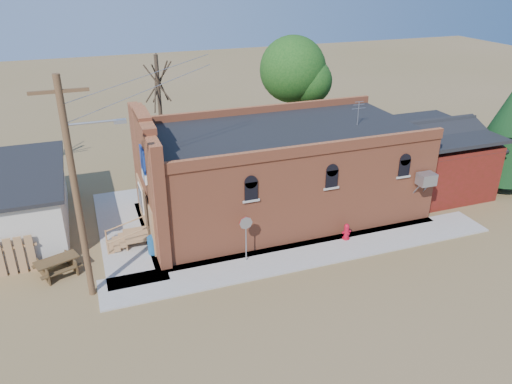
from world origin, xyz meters
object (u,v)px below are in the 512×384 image
object	(u,v)px
brick_bar	(276,172)
picnic_table	(57,264)
stop_sign	(246,227)
fire_hydrant	(346,232)
trash_barrel	(154,245)
utility_pole	(77,188)

from	to	relation	value
brick_bar	picnic_table	size ratio (longest dim) A/B	7.71
brick_bar	picnic_table	xyz separation A→B (m)	(-11.14, -2.29, -1.85)
brick_bar	stop_sign	world-z (taller)	brick_bar
stop_sign	picnic_table	world-z (taller)	stop_sign
fire_hydrant	stop_sign	bearing A→B (deg)	175.16
stop_sign	trash_barrel	distance (m)	4.54
picnic_table	stop_sign	bearing A→B (deg)	-32.77
trash_barrel	picnic_table	size ratio (longest dim) A/B	0.39
stop_sign	trash_barrel	bearing A→B (deg)	172.77
fire_hydrant	picnic_table	distance (m)	13.36
fire_hydrant	stop_sign	size ratio (longest dim) A/B	0.37
fire_hydrant	stop_sign	distance (m)	5.38
fire_hydrant	trash_barrel	xyz separation A→B (m)	(-9.05, 1.91, 0.02)
utility_pole	picnic_table	size ratio (longest dim) A/B	4.23
picnic_table	utility_pole	bearing A→B (deg)	-75.52
stop_sign	picnic_table	distance (m)	8.35
fire_hydrant	trash_barrel	size ratio (longest dim) A/B	0.98
trash_barrel	picnic_table	xyz separation A→B (m)	(-4.20, -0.19, -0.01)
utility_pole	fire_hydrant	distance (m)	12.64
brick_bar	stop_sign	xyz separation A→B (m)	(-3.11, -4.17, -0.55)
utility_pole	fire_hydrant	bearing A→B (deg)	1.35
fire_hydrant	picnic_table	world-z (taller)	fire_hydrant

